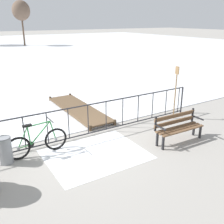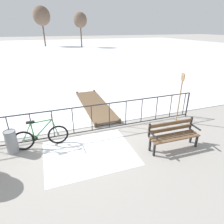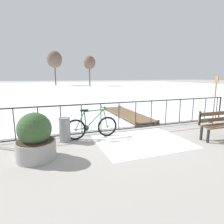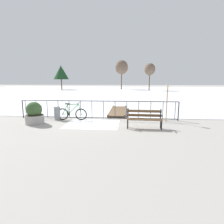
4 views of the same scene
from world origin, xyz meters
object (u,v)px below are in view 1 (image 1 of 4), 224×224
(trash_bin, at_px, (5,150))
(oar_upright, at_px, (176,89))
(bicycle_near_railing, at_px, (38,142))
(park_bench, at_px, (178,125))

(trash_bin, relative_size, oar_upright, 0.37)
(bicycle_near_railing, height_order, trash_bin, bicycle_near_railing)
(oar_upright, bearing_deg, trash_bin, -179.52)
(bicycle_near_railing, relative_size, park_bench, 1.06)
(bicycle_near_railing, height_order, park_bench, bicycle_near_railing)
(bicycle_near_railing, distance_m, trash_bin, 0.84)
(park_bench, bearing_deg, bicycle_near_railing, 160.02)
(bicycle_near_railing, relative_size, oar_upright, 0.86)
(bicycle_near_railing, bearing_deg, oar_upright, 0.46)
(park_bench, xyz_separation_m, trash_bin, (-4.75, 1.41, -0.14))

